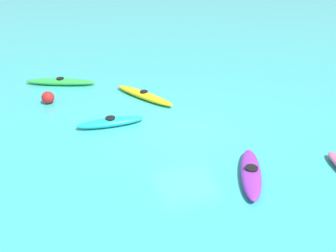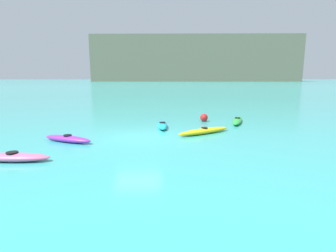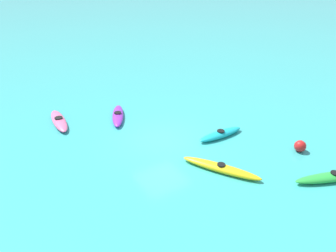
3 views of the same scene
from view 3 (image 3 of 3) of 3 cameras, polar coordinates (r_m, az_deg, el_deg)
The scene contains 7 objects.
ground_plane at distance 16.94m, azimuth -1.23°, elevation -2.35°, with size 600.00×600.00×0.00m, color #38ADA8.
kayak_green at distance 15.69m, azimuth 26.69°, elevation -7.78°, with size 1.79×3.55×0.37m.
kayak_purple at distance 19.25m, azimuth -8.61°, elevation 1.79°, with size 2.79×1.76×0.37m.
kayak_yellow at distance 14.73m, azimuth 9.09°, elevation -7.15°, with size 3.37×2.30×0.37m.
kayak_pink at distance 19.42m, azimuth -18.24°, elevation 0.87°, with size 2.96×0.90×0.37m.
kayak_cyan at distance 17.32m, azimuth 9.02°, elevation -1.38°, with size 0.61×2.66×0.37m.
buoy_red at distance 17.07m, azimuth 21.77°, elevation -3.23°, with size 0.56×0.56×0.56m, color red.
Camera 3 is at (12.61, -7.41, 8.55)m, focal length 35.44 mm.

